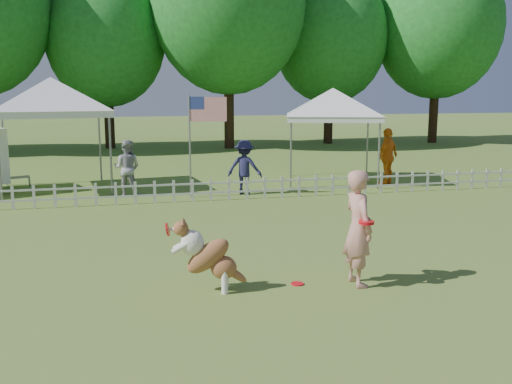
# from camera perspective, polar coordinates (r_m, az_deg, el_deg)

# --- Properties ---
(ground) EXTENTS (120.00, 120.00, 0.00)m
(ground) POSITION_cam_1_polar(r_m,az_deg,el_deg) (8.92, 4.48, -9.11)
(ground) COLOR #466C22
(ground) RESTS_ON ground
(picket_fence) EXTENTS (22.00, 0.08, 0.60)m
(picket_fence) POSITION_cam_1_polar(r_m,az_deg,el_deg) (15.46, -3.61, 0.26)
(picket_fence) COLOR silver
(picket_fence) RESTS_ON ground
(handler) EXTENTS (0.45, 0.67, 1.77)m
(handler) POSITION_cam_1_polar(r_m,az_deg,el_deg) (8.75, 10.20, -3.57)
(handler) COLOR tan
(handler) RESTS_ON ground
(dog) EXTENTS (1.10, 0.57, 1.09)m
(dog) POSITION_cam_1_polar(r_m,az_deg,el_deg) (8.42, -4.71, -6.40)
(dog) COLOR brown
(dog) RESTS_ON ground
(frisbee_on_turf) EXTENTS (0.23, 0.23, 0.02)m
(frisbee_on_turf) POSITION_cam_1_polar(r_m,az_deg,el_deg) (8.88, 4.17, -9.13)
(frisbee_on_turf) COLOR red
(frisbee_on_turf) RESTS_ON ground
(canopy_tent_left) EXTENTS (3.52, 3.52, 3.26)m
(canopy_tent_left) POSITION_cam_1_polar(r_m,az_deg,el_deg) (17.96, -19.56, 5.34)
(canopy_tent_left) COLOR white
(canopy_tent_left) RESTS_ON ground
(canopy_tent_right) EXTENTS (3.58, 3.58, 2.96)m
(canopy_tent_right) POSITION_cam_1_polar(r_m,az_deg,el_deg) (18.61, 7.60, 5.52)
(canopy_tent_right) COLOR white
(canopy_tent_right) RESTS_ON ground
(flag_pole) EXTENTS (1.09, 0.36, 2.84)m
(flag_pole) POSITION_cam_1_polar(r_m,az_deg,el_deg) (15.81, -6.63, 4.52)
(flag_pole) COLOR gray
(flag_pole) RESTS_ON ground
(spectator_a) EXTENTS (0.93, 0.83, 1.58)m
(spectator_a) POSITION_cam_1_polar(r_m,az_deg,el_deg) (16.46, -12.76, 2.36)
(spectator_a) COLOR #949499
(spectator_a) RESTS_ON ground
(spectator_b) EXTENTS (1.15, 0.96, 1.55)m
(spectator_b) POSITION_cam_1_polar(r_m,az_deg,el_deg) (16.30, -1.15, 2.48)
(spectator_b) COLOR #222249
(spectator_b) RESTS_ON ground
(spectator_c) EXTENTS (1.11, 0.95, 1.78)m
(spectator_c) POSITION_cam_1_polar(r_m,az_deg,el_deg) (18.50, 13.03, 3.49)
(spectator_c) COLOR orange
(spectator_c) RESTS_ON ground
(tree_center_left) EXTENTS (6.00, 6.00, 9.80)m
(tree_center_left) POSITION_cam_1_polar(r_m,az_deg,el_deg) (30.56, -14.75, 13.45)
(tree_center_left) COLOR #1B6120
(tree_center_left) RESTS_ON ground
(tree_center_right) EXTENTS (7.60, 7.60, 12.60)m
(tree_center_right) POSITION_cam_1_polar(r_m,az_deg,el_deg) (29.74, -2.78, 16.57)
(tree_center_right) COLOR #1B6120
(tree_center_right) RESTS_ON ground
(tree_right) EXTENTS (6.20, 6.20, 10.40)m
(tree_right) POSITION_cam_1_polar(r_m,az_deg,el_deg) (32.73, 7.40, 13.97)
(tree_right) COLOR #1B6120
(tree_right) RESTS_ON ground
(tree_far_right) EXTENTS (7.00, 7.00, 11.40)m
(tree_far_right) POSITION_cam_1_polar(r_m,az_deg,el_deg) (34.49, 17.68, 14.22)
(tree_far_right) COLOR #1B6120
(tree_far_right) RESTS_ON ground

